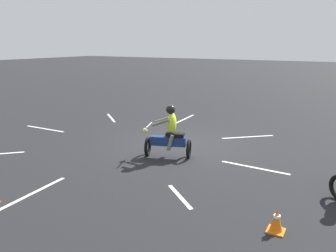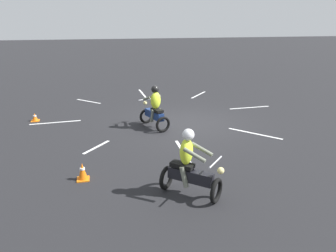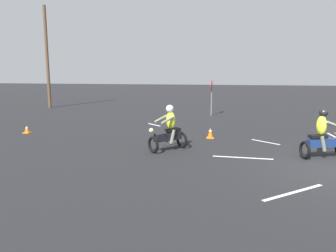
% 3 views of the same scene
% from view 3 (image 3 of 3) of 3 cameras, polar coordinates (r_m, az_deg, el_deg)
% --- Properties ---
extents(motorcycle_rider_foreground, '(1.04, 1.55, 1.66)m').
position_cam_3_polar(motorcycle_rider_foreground, '(11.88, 25.39, -1.69)').
color(motorcycle_rider_foreground, black).
rests_on(motorcycle_rider_foreground, ground).
extents(motorcycle_rider_background, '(1.44, 1.39, 1.66)m').
position_cam_3_polar(motorcycle_rider_background, '(11.81, 0.13, -0.82)').
color(motorcycle_rider_background, black).
rests_on(motorcycle_rider_background, ground).
extents(stop_sign, '(0.70, 0.08, 2.30)m').
position_cam_3_polar(stop_sign, '(21.22, 7.57, 6.18)').
color(stop_sign, slate).
rests_on(stop_sign, ground).
extents(traffic_cone_near_right, '(0.32, 0.32, 0.35)m').
position_cam_3_polar(traffic_cone_near_right, '(16.59, -23.36, -0.55)').
color(traffic_cone_near_right, orange).
rests_on(traffic_cone_near_right, ground).
extents(traffic_cone_mid_left, '(0.32, 0.32, 0.47)m').
position_cam_3_polar(traffic_cone_mid_left, '(14.17, 7.39, -1.20)').
color(traffic_cone_mid_left, orange).
rests_on(traffic_cone_mid_left, ground).
extents(lane_stripe_e, '(1.99, 0.22, 0.01)m').
position_cam_3_polar(lane_stripe_e, '(16.04, 27.14, -1.74)').
color(lane_stripe_e, silver).
rests_on(lane_stripe_e, ground).
extents(lane_stripe_ne, '(0.91, 1.07, 0.01)m').
position_cam_3_polar(lane_stripe_ne, '(13.90, 16.61, -2.67)').
color(lane_stripe_ne, silver).
rests_on(lane_stripe_ne, ground).
extents(lane_stripe_n, '(0.16, 1.98, 0.01)m').
position_cam_3_polar(lane_stripe_n, '(11.23, 12.85, -5.38)').
color(lane_stripe_n, silver).
rests_on(lane_stripe_n, ground).
extents(lane_stripe_nw, '(1.43, 1.62, 0.01)m').
position_cam_3_polar(lane_stripe_nw, '(8.48, 21.07, -10.72)').
color(lane_stripe_nw, silver).
rests_on(lane_stripe_nw, ground).
extents(utility_pole_near, '(0.24, 0.24, 7.76)m').
position_cam_3_polar(utility_pole_near, '(27.37, -20.32, 11.12)').
color(utility_pole_near, brown).
rests_on(utility_pole_near, ground).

